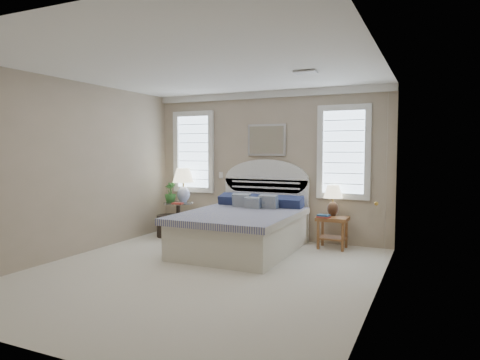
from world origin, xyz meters
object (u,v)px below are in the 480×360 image
at_px(lamp_left, 183,181).
at_px(nightstand_right, 333,226).
at_px(bed, 244,226).
at_px(lamp_right, 333,197).
at_px(floor_pot, 169,226).
at_px(side_table_left, 178,215).

bearing_deg(lamp_left, nightstand_right, -0.75).
bearing_deg(bed, lamp_right, 33.58).
relative_size(floor_pot, lamp_left, 0.68).
bearing_deg(side_table_left, lamp_right, 4.90).
height_order(nightstand_right, lamp_right, lamp_right).
xyz_separation_m(nightstand_right, lamp_right, (-0.03, 0.15, 0.46)).
bearing_deg(nightstand_right, bed, -151.97).
height_order(side_table_left, nightstand_right, side_table_left).
xyz_separation_m(lamp_left, lamp_right, (2.89, 0.11, -0.19)).
relative_size(bed, floor_pot, 5.06).
bearing_deg(floor_pot, side_table_left, 66.65).
xyz_separation_m(bed, nightstand_right, (1.30, 0.69, 0.00)).
distance_m(nightstand_right, lamp_right, 0.49).
distance_m(nightstand_right, floor_pot, 3.06).
bearing_deg(lamp_left, bed, -24.28).
bearing_deg(side_table_left, floor_pot, -113.35).
bearing_deg(floor_pot, nightstand_right, 5.65).
bearing_deg(lamp_right, lamp_left, -177.78).
height_order(nightstand_right, floor_pot, nightstand_right).
relative_size(nightstand_right, lamp_right, 1.02).
bearing_deg(floor_pot, bed, -12.71).
relative_size(side_table_left, lamp_right, 1.21).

